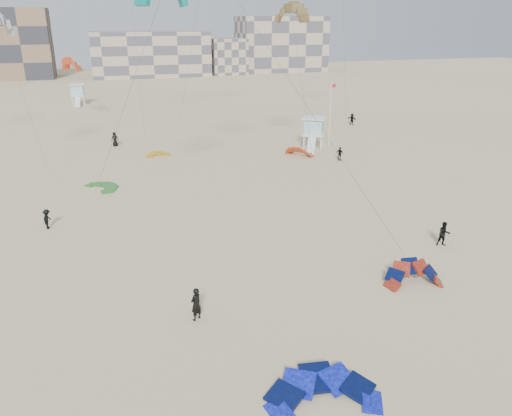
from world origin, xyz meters
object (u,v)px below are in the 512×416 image
object	(u,v)px
kitesurfer_main	(196,304)
lifeguard_tower_near	(314,133)
kite_ground_blue	(323,400)
kite_ground_orange	(413,284)

from	to	relation	value
kitesurfer_main	lifeguard_tower_near	size ratio (longest dim) A/B	0.33
kite_ground_blue	lifeguard_tower_near	world-z (taller)	lifeguard_tower_near
kite_ground_blue	kitesurfer_main	size ratio (longest dim) A/B	2.62
kite_ground_orange	kite_ground_blue	bearing A→B (deg)	-133.93
kite_ground_blue	kite_ground_orange	xyz separation A→B (m)	(9.40, 7.51, 0.00)
kitesurfer_main	lifeguard_tower_near	world-z (taller)	lifeguard_tower_near
kite_ground_blue	lifeguard_tower_near	xyz separation A→B (m)	(17.21, 40.98, 1.92)
kitesurfer_main	kite_ground_blue	bearing A→B (deg)	83.64
kitesurfer_main	lifeguard_tower_near	xyz separation A→B (m)	(21.21, 33.37, 0.98)
kite_ground_orange	lifeguard_tower_near	xyz separation A→B (m)	(7.81, 33.47, 1.92)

